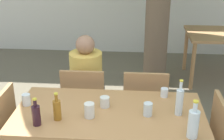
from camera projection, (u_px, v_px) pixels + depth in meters
name	position (u px, v px, depth m)	size (l,w,h in m)	color
dining_table_front	(109.00, 120.00, 2.64)	(1.59, 0.81, 0.78)	#B27F4C
patio_chair_2	(85.00, 101.00, 3.31)	(0.44, 0.44, 0.91)	#A87A4C
patio_chair_3	(145.00, 103.00, 3.27)	(0.44, 0.44, 0.91)	#A87A4C
person_seated_2	(88.00, 90.00, 3.52)	(0.35, 0.57, 1.20)	#383842
water_bottle_0	(179.00, 101.00, 2.52)	(0.06, 0.06, 0.31)	silver
water_bottle_1	(193.00, 123.00, 2.23)	(0.08, 0.08, 0.30)	silver
amber_bottle_2	(57.00, 109.00, 2.46)	(0.06, 0.06, 0.23)	#9E661E
wine_bottle_3	(36.00, 115.00, 2.38)	(0.06, 0.06, 0.23)	#331923
drinking_glass_0	(164.00, 93.00, 2.83)	(0.07, 0.07, 0.08)	white
drinking_glass_1	(26.00, 100.00, 2.69)	(0.07, 0.07, 0.10)	white
drinking_glass_2	(105.00, 102.00, 2.66)	(0.08, 0.08, 0.09)	silver
drinking_glass_3	(89.00, 110.00, 2.50)	(0.08, 0.08, 0.12)	silver
drinking_glass_4	(148.00, 109.00, 2.53)	(0.07, 0.07, 0.11)	silver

